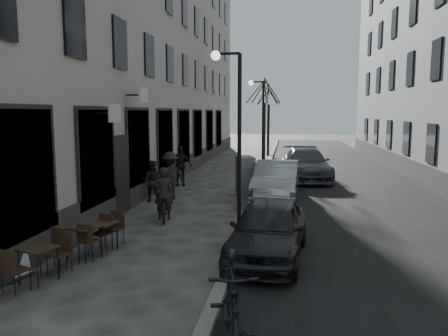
% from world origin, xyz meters
% --- Properties ---
extents(ground, '(120.00, 120.00, 0.00)m').
position_xyz_m(ground, '(0.00, 0.00, 0.00)').
color(ground, '#373432').
rests_on(ground, ground).
extents(road, '(7.30, 60.00, 0.00)m').
position_xyz_m(road, '(3.85, 16.00, 0.00)').
color(road, black).
rests_on(road, ground).
extents(kerb, '(0.25, 60.00, 0.12)m').
position_xyz_m(kerb, '(0.20, 16.00, 0.06)').
color(kerb, slate).
rests_on(kerb, ground).
extents(building_left, '(4.00, 35.00, 16.00)m').
position_xyz_m(building_left, '(-6.00, 16.50, 8.00)').
color(building_left, gray).
rests_on(building_left, ground).
extents(streetlamp_near, '(0.90, 0.28, 5.09)m').
position_xyz_m(streetlamp_near, '(-0.17, 6.00, 3.16)').
color(streetlamp_near, black).
rests_on(streetlamp_near, ground).
extents(streetlamp_far, '(0.90, 0.28, 5.09)m').
position_xyz_m(streetlamp_far, '(-0.17, 18.00, 3.16)').
color(streetlamp_far, black).
rests_on(streetlamp_far, ground).
extents(tree_near, '(2.40, 2.40, 5.70)m').
position_xyz_m(tree_near, '(-0.10, 21.00, 4.66)').
color(tree_near, black).
rests_on(tree_near, ground).
extents(tree_far, '(2.40, 2.40, 5.70)m').
position_xyz_m(tree_far, '(-0.10, 27.00, 4.66)').
color(tree_far, black).
rests_on(tree_far, ground).
extents(bistro_set_a, '(0.81, 1.48, 0.84)m').
position_xyz_m(bistro_set_a, '(-3.39, 0.94, 0.43)').
color(bistro_set_a, black).
rests_on(bistro_set_a, ground).
extents(bistro_set_b, '(0.87, 1.57, 0.90)m').
position_xyz_m(bistro_set_b, '(-3.15, 2.41, 0.46)').
color(bistro_set_b, black).
rests_on(bistro_set_b, ground).
extents(bistro_set_c, '(0.67, 1.49, 0.86)m').
position_xyz_m(bistro_set_c, '(-2.93, 2.90, 0.44)').
color(bistro_set_c, black).
rests_on(bistro_set_c, ground).
extents(sign_board, '(0.54, 0.72, 1.15)m').
position_xyz_m(sign_board, '(-4.02, 1.07, 0.46)').
color(sign_board, black).
rests_on(sign_board, ground).
extents(utility_cabinet, '(0.89, 1.20, 1.60)m').
position_xyz_m(utility_cabinet, '(-0.25, 10.33, 0.80)').
color(utility_cabinet, slate).
rests_on(utility_cabinet, ground).
extents(bicycle, '(1.12, 2.02, 1.01)m').
position_xyz_m(bicycle, '(-2.40, 6.28, 0.50)').
color(bicycle, black).
rests_on(bicycle, ground).
extents(cyclist_rider, '(0.68, 0.53, 1.65)m').
position_xyz_m(cyclist_rider, '(-2.40, 6.28, 0.82)').
color(cyclist_rider, black).
rests_on(cyclist_rider, ground).
extents(pedestrian_near, '(0.79, 0.64, 1.55)m').
position_xyz_m(pedestrian_near, '(-3.60, 8.84, 0.77)').
color(pedestrian_near, black).
rests_on(pedestrian_near, ground).
extents(pedestrian_mid, '(1.35, 1.26, 1.83)m').
position_xyz_m(pedestrian_mid, '(-3.03, 9.34, 0.92)').
color(pedestrian_mid, black).
rests_on(pedestrian_mid, ground).
extents(pedestrian_far, '(1.14, 0.69, 1.82)m').
position_xyz_m(pedestrian_far, '(-3.43, 12.45, 0.91)').
color(pedestrian_far, black).
rests_on(pedestrian_far, ground).
extents(car_near, '(1.97, 4.09, 1.35)m').
position_xyz_m(car_near, '(1.00, 3.09, 0.67)').
color(car_near, black).
rests_on(car_near, ground).
extents(car_mid, '(1.78, 4.57, 1.48)m').
position_xyz_m(car_mid, '(1.00, 9.80, 0.74)').
color(car_mid, '#9DA1A6').
rests_on(car_mid, ground).
extents(car_far, '(2.62, 5.45, 1.53)m').
position_xyz_m(car_far, '(2.30, 15.19, 0.77)').
color(car_far, '#3E3F49').
rests_on(car_far, ground).
extents(moped, '(1.03, 2.33, 1.35)m').
position_xyz_m(moped, '(0.68, -1.01, 0.68)').
color(moped, black).
rests_on(moped, ground).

